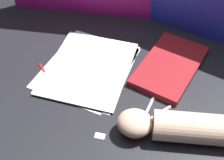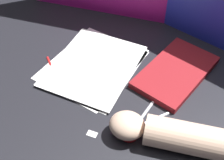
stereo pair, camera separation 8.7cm
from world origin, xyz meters
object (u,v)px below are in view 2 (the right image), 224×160
book_closed (176,72)px  scissors (135,126)px  paper_stack (94,65)px  hand_forearm (169,134)px

book_closed → scissors: bearing=-95.5°
paper_stack → scissors: (0.22, -0.15, -0.00)m
paper_stack → scissors: size_ratio=1.98×
book_closed → scissors: (-0.02, -0.24, -0.01)m
paper_stack → book_closed: (0.24, 0.09, 0.01)m
book_closed → hand_forearm: bearing=-74.0°
hand_forearm → paper_stack: bearing=154.0°
book_closed → scissors: size_ratio=1.80×
scissors → hand_forearm: hand_forearm is taller
paper_stack → hand_forearm: 0.35m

